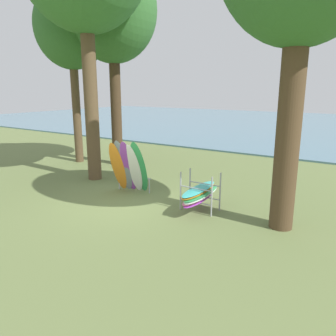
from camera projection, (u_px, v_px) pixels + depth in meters
name	position (u px, v px, depth m)	size (l,w,h in m)	color
ground_plane	(119.00, 203.00, 11.27)	(80.00, 80.00, 0.00)	olive
lake_water	(302.00, 125.00, 34.27)	(80.00, 36.00, 0.10)	slate
tree_mid_behind	(71.00, 28.00, 16.06)	(3.54, 3.54, 8.78)	brown
tree_far_left_back	(113.00, 12.00, 15.33)	(4.18, 4.18, 9.76)	#42301E
leaning_board_pile	(129.00, 167.00, 12.09)	(1.53, 1.22, 2.05)	orange
board_storage_rack	(200.00, 194.00, 10.49)	(1.15, 2.13, 1.25)	#9EA0A5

